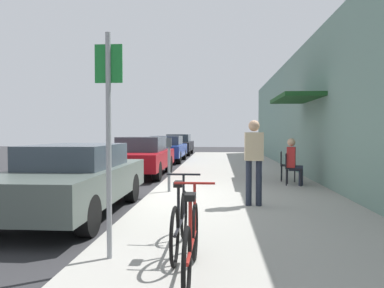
# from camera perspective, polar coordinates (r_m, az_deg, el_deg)

# --- Properties ---
(ground_plane) EXTENTS (60.00, 60.00, 0.00)m
(ground_plane) POSITION_cam_1_polar(r_m,az_deg,el_deg) (8.46, -7.28, -8.91)
(ground_plane) COLOR #2D2D30
(sidewalk_slab) EXTENTS (4.50, 32.00, 0.12)m
(sidewalk_slab) POSITION_cam_1_polar(r_m,az_deg,el_deg) (10.27, 7.50, -6.65)
(sidewalk_slab) COLOR #9E9B93
(sidewalk_slab) RESTS_ON ground_plane
(building_facade) EXTENTS (1.40, 32.00, 4.54)m
(building_facade) POSITION_cam_1_polar(r_m,az_deg,el_deg) (10.60, 20.65, 5.50)
(building_facade) COLOR gray
(building_facade) RESTS_ON ground_plane
(parked_car_0) EXTENTS (1.80, 4.40, 1.34)m
(parked_car_0) POSITION_cam_1_polar(r_m,az_deg,el_deg) (7.29, -18.14, -5.11)
(parked_car_0) COLOR #47514C
(parked_car_0) RESTS_ON ground_plane
(parked_car_1) EXTENTS (1.80, 4.40, 1.41)m
(parked_car_1) POSITION_cam_1_polar(r_m,az_deg,el_deg) (13.19, -7.88, -1.85)
(parked_car_1) COLOR maroon
(parked_car_1) RESTS_ON ground_plane
(parked_car_2) EXTENTS (1.80, 4.40, 1.37)m
(parked_car_2) POSITION_cam_1_polar(r_m,az_deg,el_deg) (19.32, -4.01, -0.68)
(parked_car_2) COLOR navy
(parked_car_2) RESTS_ON ground_plane
(parked_car_3) EXTENTS (1.80, 4.40, 1.42)m
(parked_car_3) POSITION_cam_1_polar(r_m,az_deg,el_deg) (25.10, -2.10, -0.04)
(parked_car_3) COLOR black
(parked_car_3) RESTS_ON ground_plane
(parking_meter) EXTENTS (0.12, 0.10, 1.32)m
(parking_meter) POSITION_cam_1_polar(r_m,az_deg,el_deg) (8.88, -3.64, -2.61)
(parking_meter) COLOR slate
(parking_meter) RESTS_ON sidewalk_slab
(street_sign) EXTENTS (0.32, 0.06, 2.60)m
(street_sign) POSITION_cam_1_polar(r_m,az_deg,el_deg) (4.27, -12.99, 2.57)
(street_sign) COLOR gray
(street_sign) RESTS_ON sidewalk_slab
(bicycle_0) EXTENTS (0.46, 1.71, 0.90)m
(bicycle_0) POSITION_cam_1_polar(r_m,az_deg,el_deg) (3.75, -0.09, -15.28)
(bicycle_0) COLOR black
(bicycle_0) RESTS_ON sidewalk_slab
(bicycle_1) EXTENTS (0.46, 1.71, 0.90)m
(bicycle_1) POSITION_cam_1_polar(r_m,az_deg,el_deg) (4.56, -1.92, -12.14)
(bicycle_1) COLOR black
(bicycle_1) RESTS_ON sidewalk_slab
(cafe_chair_0) EXTENTS (0.54, 0.54, 0.87)m
(cafe_chair_0) POSITION_cam_1_polar(r_m,az_deg,el_deg) (10.37, 15.34, -3.48)
(cafe_chair_0) COLOR black
(cafe_chair_0) RESTS_ON sidewalk_slab
(seated_patron_0) EXTENTS (0.49, 0.44, 1.29)m
(seated_patron_0) POSITION_cam_1_polar(r_m,az_deg,el_deg) (10.35, 15.68, -2.43)
(seated_patron_0) COLOR #232838
(seated_patron_0) RESTS_ON sidewalk_slab
(cafe_chair_1) EXTENTS (0.52, 0.52, 0.87)m
(cafe_chair_1) POSITION_cam_1_polar(r_m,az_deg,el_deg) (11.20, 14.50, -3.08)
(cafe_chair_1) COLOR black
(cafe_chair_1) RESTS_ON sidewalk_slab
(pedestrian_standing) EXTENTS (0.36, 0.22, 1.70)m
(pedestrian_standing) POSITION_cam_1_polar(r_m,az_deg,el_deg) (7.27, 9.73, -1.79)
(pedestrian_standing) COLOR #232838
(pedestrian_standing) RESTS_ON sidewalk_slab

